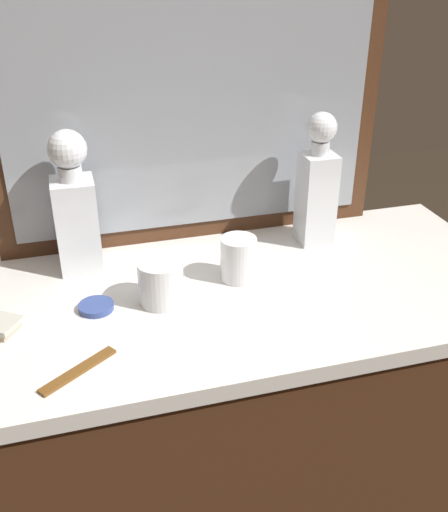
# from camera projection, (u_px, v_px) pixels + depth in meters

# --- Properties ---
(dresser) EXTENTS (1.27, 0.56, 0.89)m
(dresser) POSITION_uv_depth(u_px,v_px,m) (224.00, 447.00, 1.43)
(dresser) COLOR #472816
(dresser) RESTS_ON ground_plane
(dresser_mirror) EXTENTS (0.89, 0.03, 0.69)m
(dresser_mirror) POSITION_uv_depth(u_px,v_px,m) (191.00, 90.00, 1.27)
(dresser_mirror) COLOR #472816
(dresser_mirror) RESTS_ON dresser
(crystal_decanter_center) EXTENTS (0.09, 0.09, 0.31)m
(crystal_decanter_center) POSITION_uv_depth(u_px,v_px,m) (76.00, 215.00, 1.24)
(crystal_decanter_center) COLOR white
(crystal_decanter_center) RESTS_ON dresser
(crystal_decanter_far_left) EXTENTS (0.08, 0.08, 0.31)m
(crystal_decanter_far_left) POSITION_uv_depth(u_px,v_px,m) (317.00, 191.00, 1.35)
(crystal_decanter_far_left) COLOR white
(crystal_decanter_far_left) RESTS_ON dresser
(crystal_tumbler_left) EXTENTS (0.09, 0.09, 0.09)m
(crystal_tumbler_left) POSITION_uv_depth(u_px,v_px,m) (161.00, 284.00, 1.16)
(crystal_tumbler_left) COLOR white
(crystal_tumbler_left) RESTS_ON dresser
(crystal_tumbler_front) EXTENTS (0.08, 0.08, 0.09)m
(crystal_tumbler_front) POSITION_uv_depth(u_px,v_px,m) (238.00, 260.00, 1.24)
(crystal_tumbler_front) COLOR white
(crystal_tumbler_front) RESTS_ON dresser
(porcelain_dish) EXTENTS (0.07, 0.07, 0.01)m
(porcelain_dish) POSITION_uv_depth(u_px,v_px,m) (96.00, 307.00, 1.15)
(porcelain_dish) COLOR #33478C
(porcelain_dish) RESTS_ON dresser
(tortoiseshell_comb) EXTENTS (0.13, 0.10, 0.01)m
(tortoiseshell_comb) POSITION_uv_depth(u_px,v_px,m) (78.00, 370.00, 0.99)
(tortoiseshell_comb) COLOR brown
(tortoiseshell_comb) RESTS_ON dresser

